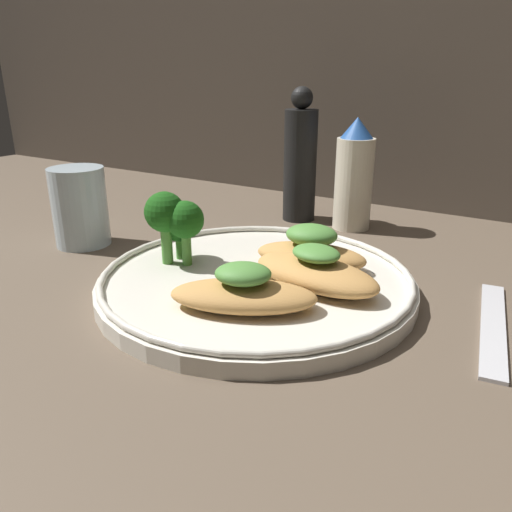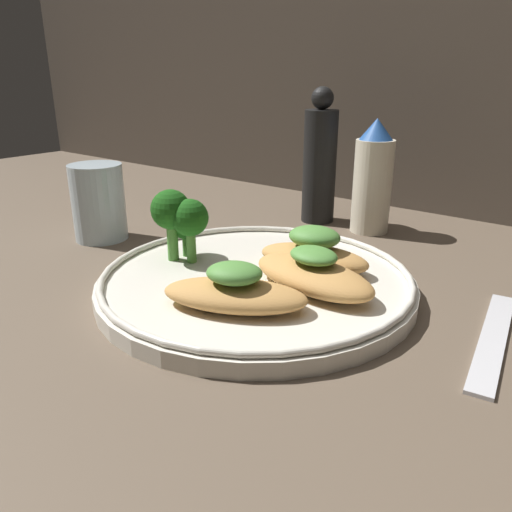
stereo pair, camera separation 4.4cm
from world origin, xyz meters
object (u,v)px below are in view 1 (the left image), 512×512
object	(u,v)px
plate	(256,281)
drinking_glass	(80,207)
sauce_bottle	(354,177)
pepper_grinder	(300,161)
broccoli_bunch	(175,219)

from	to	relation	value
plate	drinking_glass	size ratio (longest dim) A/B	3.21
plate	sauce_bottle	bearing A→B (deg)	90.07
pepper_grinder	drinking_glass	xyz separation A→B (cm)	(-16.32, -22.40, -3.37)
sauce_bottle	broccoli_bunch	bearing A→B (deg)	-109.31
drinking_glass	broccoli_bunch	bearing A→B (deg)	-5.68
broccoli_bunch	pepper_grinder	xyz separation A→B (cm)	(0.91, 23.94, 2.08)
broccoli_bunch	pepper_grinder	distance (cm)	24.04
drinking_glass	sauce_bottle	bearing A→B (deg)	43.26
plate	drinking_glass	bearing A→B (deg)	178.65
broccoli_bunch	drinking_glass	distance (cm)	15.55
plate	broccoli_bunch	world-z (taller)	broccoli_bunch
sauce_bottle	pepper_grinder	xyz separation A→B (cm)	(-7.48, 0.00, 1.24)
sauce_bottle	pepper_grinder	bearing A→B (deg)	180.00
pepper_grinder	drinking_glass	size ratio (longest dim) A/B	1.92
plate	pepper_grinder	world-z (taller)	pepper_grinder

